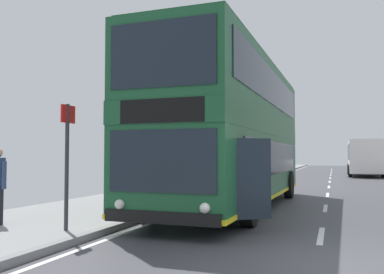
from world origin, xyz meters
The scene contains 4 objects.
ground centered at (-0.72, 0.00, 0.04)m, with size 15.80×140.00×0.20m.
double_decker_bus_main centered at (-2.73, 6.62, 2.39)m, with size 3.26×11.46×4.58m.
background_bus_far_lane centered at (2.67, 31.19, 1.59)m, with size 2.72×9.15×2.90m.
bus_stop_sign_near centered at (-4.83, 0.75, 1.71)m, with size 0.08×0.44×2.54m.
Camera 1 is at (0.27, -6.49, 1.62)m, focal length 39.36 mm.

